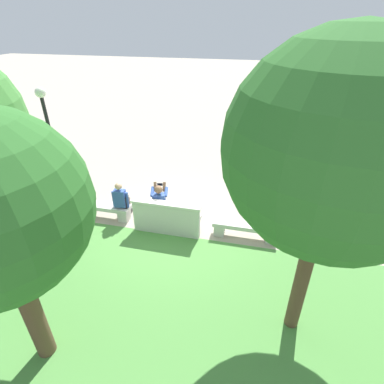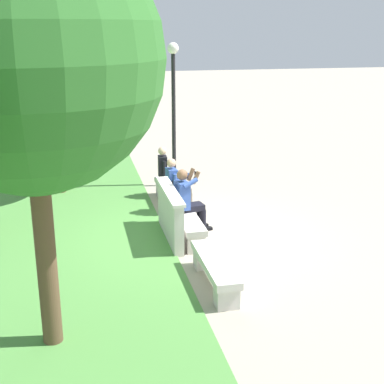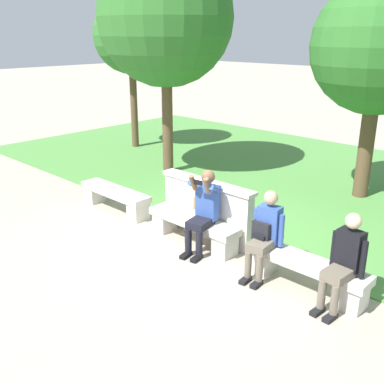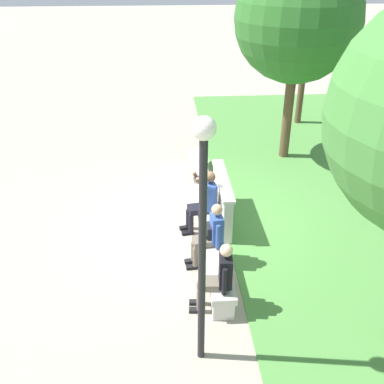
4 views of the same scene
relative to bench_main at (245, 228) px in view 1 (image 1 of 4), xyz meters
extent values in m
plane|color=#A89E8C|center=(2.11, 0.00, -0.29)|extent=(80.00, 80.00, 0.00)
cube|color=#518E42|center=(2.11, 4.38, -0.28)|extent=(17.97, 8.00, 0.03)
cube|color=beige|center=(0.00, 0.00, 0.10)|extent=(1.75, 0.40, 0.12)
cube|color=beige|center=(-0.69, 0.00, -0.13)|extent=(0.28, 0.34, 0.33)
cube|color=beige|center=(0.69, 0.00, -0.13)|extent=(0.28, 0.34, 0.33)
cube|color=beige|center=(2.11, 0.00, 0.10)|extent=(1.75, 0.40, 0.12)
cube|color=beige|center=(1.42, 0.00, -0.13)|extent=(0.28, 0.34, 0.33)
cube|color=beige|center=(2.81, 0.00, -0.13)|extent=(0.28, 0.34, 0.33)
cube|color=beige|center=(4.22, 0.00, 0.10)|extent=(1.75, 0.40, 0.12)
cube|color=beige|center=(3.53, 0.00, -0.13)|extent=(0.28, 0.34, 0.33)
cube|color=beige|center=(4.92, 0.00, -0.13)|extent=(0.28, 0.34, 0.33)
cube|color=beige|center=(2.11, 0.34, 0.18)|extent=(1.84, 0.18, 0.95)
cube|color=silver|center=(2.11, 0.34, 0.69)|extent=(1.90, 0.24, 0.06)
cube|color=olive|center=(2.11, 0.24, 0.30)|extent=(0.44, 0.02, 0.22)
cube|color=black|center=(2.39, -0.46, -0.26)|extent=(0.14, 0.25, 0.06)
cylinder|color=black|center=(2.38, -0.39, -0.05)|extent=(0.11, 0.11, 0.42)
cube|color=black|center=(2.59, -0.42, -0.26)|extent=(0.14, 0.25, 0.06)
cylinder|color=black|center=(2.57, -0.35, -0.05)|extent=(0.11, 0.11, 0.42)
cube|color=black|center=(2.44, -0.19, 0.22)|extent=(0.37, 0.47, 0.12)
cube|color=#33519E|center=(2.40, 0.04, 0.50)|extent=(0.38, 0.28, 0.56)
sphere|color=brown|center=(2.40, 0.04, 0.92)|extent=(0.22, 0.22, 0.22)
cylinder|color=#33519E|center=(2.23, -0.09, 0.79)|extent=(0.15, 0.32, 0.21)
cylinder|color=brown|center=(2.32, -0.22, 0.87)|extent=(0.09, 0.19, 0.27)
cylinder|color=#33519E|center=(2.60, -0.02, 0.79)|extent=(0.15, 0.32, 0.21)
cylinder|color=brown|center=(2.56, -0.17, 0.87)|extent=(0.13, 0.20, 0.27)
cube|color=black|center=(2.45, -0.25, 0.91)|extent=(0.15, 0.04, 0.08)
cube|color=black|center=(3.53, -0.43, -0.26)|extent=(0.12, 0.23, 0.06)
cylinder|color=#6B6051|center=(3.53, -0.37, -0.05)|extent=(0.10, 0.10, 0.42)
cube|color=black|center=(3.71, -0.41, -0.26)|extent=(0.12, 0.23, 0.06)
cylinder|color=#6B6051|center=(3.70, -0.35, -0.05)|extent=(0.10, 0.10, 0.42)
cube|color=#6B6051|center=(3.60, -0.18, 0.22)|extent=(0.32, 0.43, 0.12)
cube|color=#33519E|center=(3.57, 0.04, 0.48)|extent=(0.34, 0.23, 0.52)
sphere|color=tan|center=(3.57, 0.04, 0.87)|extent=(0.20, 0.20, 0.20)
cylinder|color=#33519E|center=(3.37, 0.00, 0.43)|extent=(0.08, 0.08, 0.48)
cylinder|color=#33519E|center=(3.77, 0.04, 0.43)|extent=(0.08, 0.08, 0.48)
cube|color=black|center=(4.65, -0.41, -0.26)|extent=(0.12, 0.23, 0.06)
cylinder|color=#6B6051|center=(4.65, -0.35, -0.05)|extent=(0.10, 0.10, 0.42)
cube|color=black|center=(4.83, -0.43, -0.26)|extent=(0.12, 0.23, 0.06)
cylinder|color=#6B6051|center=(4.83, -0.37, -0.05)|extent=(0.10, 0.10, 0.42)
cube|color=#6B6051|center=(4.76, -0.18, 0.22)|extent=(0.31, 0.42, 0.12)
cube|color=black|center=(4.77, 0.04, 0.48)|extent=(0.33, 0.22, 0.52)
sphere|color=beige|center=(4.77, 0.04, 0.87)|extent=(0.20, 0.20, 0.20)
cylinder|color=black|center=(4.57, 0.04, 0.43)|extent=(0.08, 0.08, 0.48)
cylinder|color=black|center=(4.97, 0.00, 0.43)|extent=(0.08, 0.08, 0.48)
cube|color=black|center=(3.53, -0.03, 0.34)|extent=(0.28, 0.20, 0.36)
cube|color=black|center=(3.53, -0.14, 0.26)|extent=(0.20, 0.06, 0.16)
torus|color=black|center=(3.53, -0.03, 0.54)|extent=(0.10, 0.02, 0.10)
cylinder|color=brown|center=(3.19, 4.09, 0.86)|extent=(0.31, 0.31, 2.30)
cylinder|color=brown|center=(-1.10, 2.50, 1.07)|extent=(0.26, 0.26, 2.73)
sphere|color=#2D6B28|center=(-1.10, 2.50, 3.37)|extent=(3.12, 3.12, 3.12)
cylinder|color=black|center=(5.72, -0.42, 1.38)|extent=(0.10, 0.10, 3.35)
sphere|color=white|center=(5.72, -0.42, 3.20)|extent=(0.28, 0.28, 0.28)
camera|label=1|loc=(-0.08, 6.62, 4.92)|focal=28.00mm
camera|label=2|loc=(-7.53, 2.05, 3.72)|focal=50.00mm
camera|label=3|loc=(6.81, -4.99, 3.04)|focal=42.00mm
camera|label=4|loc=(10.26, -0.86, 4.92)|focal=42.00mm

